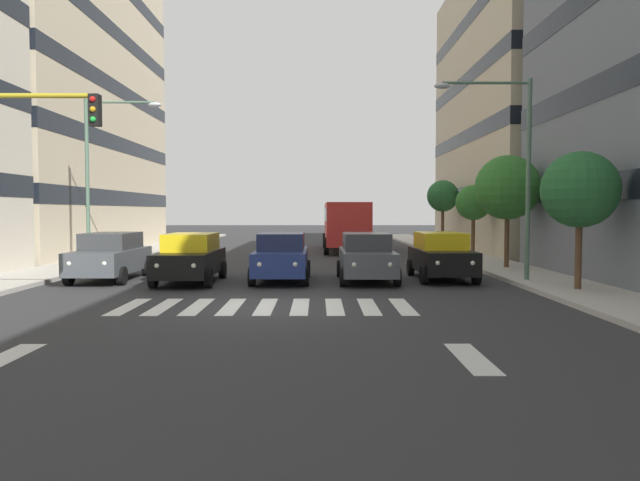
{
  "coord_description": "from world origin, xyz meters",
  "views": [
    {
      "loc": [
        -1.36,
        15.52,
        2.51
      ],
      "look_at": [
        -1.44,
        -4.81,
        1.5
      ],
      "focal_mm": 33.42,
      "sensor_mm": 36.0,
      "label": 1
    }
  ],
  "objects_px": {
    "car_3": "(190,257)",
    "street_tree_2": "(473,203)",
    "street_lamp_right": "(100,163)",
    "street_tree_3": "(443,196)",
    "car_1": "(366,257)",
    "street_tree_0": "(580,190)",
    "street_lamp_left": "(512,155)",
    "car_2": "(282,256)",
    "street_tree_1": "(508,188)",
    "car_0": "(441,255)",
    "car_4": "(110,256)",
    "bus_behind_traffic": "(345,221)"
  },
  "relations": [
    {
      "from": "car_3",
      "to": "street_tree_2",
      "type": "height_order",
      "value": "street_tree_2"
    },
    {
      "from": "street_lamp_right",
      "to": "street_tree_3",
      "type": "distance_m",
      "value": 21.74
    },
    {
      "from": "car_1",
      "to": "street_tree_0",
      "type": "distance_m",
      "value": 7.3
    },
    {
      "from": "street_lamp_right",
      "to": "car_1",
      "type": "bearing_deg",
      "value": 157.37
    },
    {
      "from": "car_1",
      "to": "street_lamp_left",
      "type": "xyz_separation_m",
      "value": [
        -4.9,
        0.72,
        3.53
      ]
    },
    {
      "from": "car_2",
      "to": "street_tree_0",
      "type": "relative_size",
      "value": 1.07
    },
    {
      "from": "street_tree_1",
      "to": "car_2",
      "type": "bearing_deg",
      "value": 21.82
    },
    {
      "from": "car_0",
      "to": "car_1",
      "type": "relative_size",
      "value": 1.0
    },
    {
      "from": "street_tree_2",
      "to": "car_3",
      "type": "bearing_deg",
      "value": 39.57
    },
    {
      "from": "car_0",
      "to": "street_tree_1",
      "type": "bearing_deg",
      "value": -136.64
    },
    {
      "from": "street_lamp_right",
      "to": "street_tree_0",
      "type": "xyz_separation_m",
      "value": [
        -17.29,
        7.84,
        -1.44
      ]
    },
    {
      "from": "street_lamp_right",
      "to": "street_tree_0",
      "type": "height_order",
      "value": "street_lamp_right"
    },
    {
      "from": "street_lamp_left",
      "to": "street_tree_2",
      "type": "xyz_separation_m",
      "value": [
        -1.53,
        -10.79,
        -1.48
      ]
    },
    {
      "from": "street_lamp_right",
      "to": "street_tree_3",
      "type": "xyz_separation_m",
      "value": [
        -17.5,
        -12.86,
        -1.11
      ]
    },
    {
      "from": "car_0",
      "to": "car_4",
      "type": "relative_size",
      "value": 1.0
    },
    {
      "from": "car_4",
      "to": "bus_behind_traffic",
      "type": "bearing_deg",
      "value": -119.94
    },
    {
      "from": "car_0",
      "to": "street_tree_0",
      "type": "xyz_separation_m",
      "value": [
        -3.38,
        3.78,
        2.26
      ]
    },
    {
      "from": "car_4",
      "to": "street_tree_1",
      "type": "bearing_deg",
      "value": -167.53
    },
    {
      "from": "car_3",
      "to": "street_tree_1",
      "type": "relative_size",
      "value": 0.95
    },
    {
      "from": "street_lamp_left",
      "to": "street_tree_0",
      "type": "relative_size",
      "value": 1.65
    },
    {
      "from": "car_0",
      "to": "street_lamp_left",
      "type": "bearing_deg",
      "value": 148.54
    },
    {
      "from": "street_lamp_left",
      "to": "street_tree_3",
      "type": "height_order",
      "value": "street_lamp_left"
    },
    {
      "from": "car_4",
      "to": "street_tree_0",
      "type": "relative_size",
      "value": 1.07
    },
    {
      "from": "car_4",
      "to": "street_lamp_right",
      "type": "bearing_deg",
      "value": -66.31
    },
    {
      "from": "street_lamp_left",
      "to": "bus_behind_traffic",
      "type": "bearing_deg",
      "value": -74.09
    },
    {
      "from": "street_tree_1",
      "to": "street_tree_2",
      "type": "bearing_deg",
      "value": -91.98
    },
    {
      "from": "car_2",
      "to": "street_lamp_right",
      "type": "relative_size",
      "value": 0.62
    },
    {
      "from": "car_2",
      "to": "car_4",
      "type": "relative_size",
      "value": 1.0
    },
    {
      "from": "street_tree_0",
      "to": "street_tree_2",
      "type": "bearing_deg",
      "value": -91.16
    },
    {
      "from": "bus_behind_traffic",
      "to": "street_lamp_right",
      "type": "relative_size",
      "value": 1.46
    },
    {
      "from": "bus_behind_traffic",
      "to": "street_lamp_left",
      "type": "bearing_deg",
      "value": 105.91
    },
    {
      "from": "car_3",
      "to": "street_tree_3",
      "type": "height_order",
      "value": "street_tree_3"
    },
    {
      "from": "car_0",
      "to": "car_4",
      "type": "xyz_separation_m",
      "value": [
        12.04,
        0.18,
        0.0
      ]
    },
    {
      "from": "car_1",
      "to": "car_2",
      "type": "xyz_separation_m",
      "value": [
        3.04,
        -0.11,
        0.0
      ]
    },
    {
      "from": "car_4",
      "to": "street_lamp_left",
      "type": "xyz_separation_m",
      "value": [
        -14.16,
        1.11,
        3.53
      ]
    },
    {
      "from": "car_0",
      "to": "bus_behind_traffic",
      "type": "xyz_separation_m",
      "value": [
        2.79,
        -15.9,
        0.97
      ]
    },
    {
      "from": "car_1",
      "to": "car_4",
      "type": "relative_size",
      "value": 1.0
    },
    {
      "from": "street_lamp_left",
      "to": "street_lamp_right",
      "type": "distance_m",
      "value": 16.89
    },
    {
      "from": "car_3",
      "to": "street_tree_1",
      "type": "xyz_separation_m",
      "value": [
        -12.41,
        -4.18,
        2.6
      ]
    },
    {
      "from": "car_0",
      "to": "car_3",
      "type": "xyz_separation_m",
      "value": [
        8.98,
        0.94,
        0.0
      ]
    },
    {
      "from": "car_2",
      "to": "car_4",
      "type": "height_order",
      "value": "same"
    },
    {
      "from": "car_0",
      "to": "street_tree_2",
      "type": "bearing_deg",
      "value": -111.01
    },
    {
      "from": "street_tree_0",
      "to": "car_1",
      "type": "bearing_deg",
      "value": -27.47
    },
    {
      "from": "street_lamp_right",
      "to": "street_tree_0",
      "type": "bearing_deg",
      "value": 155.6
    },
    {
      "from": "street_tree_0",
      "to": "car_0",
      "type": "bearing_deg",
      "value": -48.19
    },
    {
      "from": "car_3",
      "to": "street_lamp_right",
      "type": "xyz_separation_m",
      "value": [
        4.93,
        -5.0,
        3.69
      ]
    },
    {
      "from": "car_4",
      "to": "street_lamp_left",
      "type": "distance_m",
      "value": 14.63
    },
    {
      "from": "street_tree_2",
      "to": "street_tree_3",
      "type": "xyz_separation_m",
      "value": [
        0.05,
        -7.42,
        0.53
      ]
    },
    {
      "from": "bus_behind_traffic",
      "to": "street_tree_2",
      "type": "distance_m",
      "value": 9.14
    },
    {
      "from": "car_1",
      "to": "street_tree_0",
      "type": "relative_size",
      "value": 1.07
    }
  ]
}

